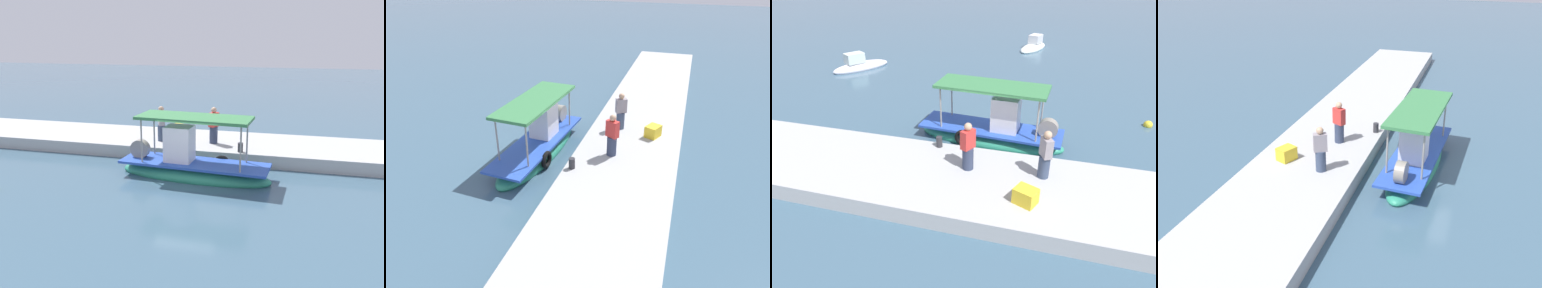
# 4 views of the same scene
# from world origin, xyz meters

# --- Properties ---
(ground_plane) EXTENTS (120.00, 120.00, 0.00)m
(ground_plane) POSITION_xyz_m (0.00, 0.00, 0.00)
(ground_plane) COLOR #3D5C70
(dock_quay) EXTENTS (36.00, 4.18, 0.61)m
(dock_quay) POSITION_xyz_m (0.00, -4.20, 0.30)
(dock_quay) COLOR #ACADAD
(dock_quay) RESTS_ON ground_plane
(main_fishing_boat) EXTENTS (6.47, 2.14, 2.92)m
(main_fishing_boat) POSITION_xyz_m (-0.00, -0.32, 0.47)
(main_fishing_boat) COLOR #2D916E
(main_fishing_boat) RESTS_ON ground_plane
(fisherman_near_bollard) EXTENTS (0.52, 0.56, 1.73)m
(fisherman_near_bollard) POSITION_xyz_m (2.34, -3.44, 1.39)
(fisherman_near_bollard) COLOR #384560
(fisherman_near_bollard) RESTS_ON dock_quay
(fisherman_by_crate) EXTENTS (0.53, 0.57, 1.77)m
(fisherman_by_crate) POSITION_xyz_m (-0.25, -3.62, 1.41)
(fisherman_by_crate) COLOR #303A54
(fisherman_by_crate) RESTS_ON dock_quay
(mooring_bollard) EXTENTS (0.24, 0.24, 0.42)m
(mooring_bollard) POSITION_xyz_m (-1.72, -2.42, 0.82)
(mooring_bollard) COLOR #2D2D33
(mooring_bollard) RESTS_ON dock_quay
(cargo_crate) EXTENTS (0.82, 0.75, 0.52)m
(cargo_crate) POSITION_xyz_m (1.93, -5.02, 0.87)
(cargo_crate) COLOR yellow
(cargo_crate) RESTS_ON dock_quay
(marker_buoy) EXTENTS (0.41, 0.41, 0.41)m
(marker_buoy) POSITION_xyz_m (6.87, 3.10, 0.08)
(marker_buoy) COLOR yellow
(marker_buoy) RESTS_ON ground_plane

